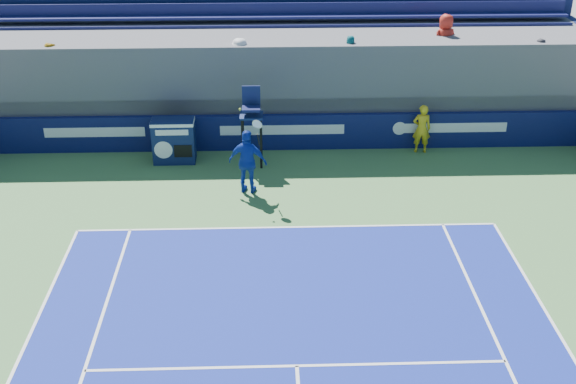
{
  "coord_description": "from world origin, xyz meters",
  "views": [
    {
      "loc": [
        -0.55,
        -4.61,
        9.38
      ],
      "look_at": [
        0.0,
        11.5,
        1.25
      ],
      "focal_mm": 45.0,
      "sensor_mm": 36.0,
      "label": 1
    }
  ],
  "objects_px": {
    "umpire_chair": "(251,118)",
    "match_clock": "(174,140)",
    "ball_person": "(422,129)",
    "tennis_player": "(248,162)"
  },
  "relations": [
    {
      "from": "match_clock",
      "to": "umpire_chair",
      "type": "height_order",
      "value": "umpire_chair"
    },
    {
      "from": "match_clock",
      "to": "umpire_chair",
      "type": "relative_size",
      "value": 0.56
    },
    {
      "from": "umpire_chair",
      "to": "tennis_player",
      "type": "xyz_separation_m",
      "value": [
        -0.09,
        -1.94,
        -0.57
      ]
    },
    {
      "from": "ball_person",
      "to": "tennis_player",
      "type": "bearing_deg",
      "value": 29.33
    },
    {
      "from": "umpire_chair",
      "to": "tennis_player",
      "type": "height_order",
      "value": "tennis_player"
    },
    {
      "from": "umpire_chair",
      "to": "match_clock",
      "type": "bearing_deg",
      "value": 173.21
    },
    {
      "from": "ball_person",
      "to": "umpire_chair",
      "type": "xyz_separation_m",
      "value": [
        -5.41,
        -0.76,
        0.71
      ]
    },
    {
      "from": "ball_person",
      "to": "match_clock",
      "type": "height_order",
      "value": "ball_person"
    },
    {
      "from": "ball_person",
      "to": "match_clock",
      "type": "distance_m",
      "value": 7.86
    },
    {
      "from": "umpire_chair",
      "to": "ball_person",
      "type": "bearing_deg",
      "value": 8.0
    }
  ]
}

